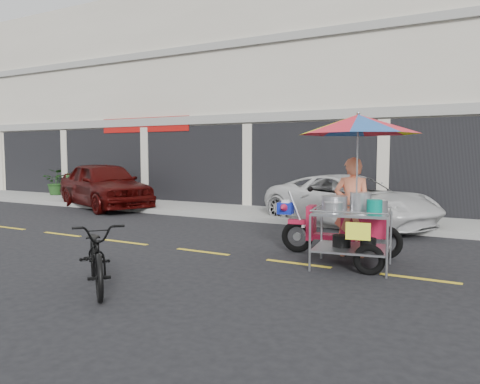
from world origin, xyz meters
The scene contains 9 objects.
ground centered at (0.00, 0.00, 0.00)m, with size 90.00×90.00×0.00m, color black.
sidewalk centered at (0.00, 5.50, 0.07)m, with size 45.00×3.00×0.15m, color gray.
centerline centered at (0.00, 0.00, 0.00)m, with size 42.00×0.10×0.01m, color gold.
maroon_sedan centered at (-9.06, 4.38, 0.81)m, with size 1.92×4.78×1.63m, color #360504.
white_pickup centered at (-0.46, 4.70, 0.67)m, with size 2.23×4.84×1.35m, color silver.
plant_tall centered at (-13.46, 5.96, 0.70)m, with size 0.98×0.85×1.09m, color #1E4219.
plant_short centered at (-12.19, 5.52, 0.65)m, with size 0.56×0.56×1.00m, color #1E4219.
near_bicycle centered at (-1.89, -2.82, 0.49)m, with size 0.66×1.88×0.99m, color black.
food_vendor_rig centered at (0.79, 0.54, 1.65)m, with size 2.84×2.28×2.63m.
Camera 1 is at (3.04, -7.47, 1.92)m, focal length 35.00 mm.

